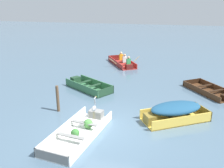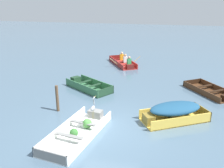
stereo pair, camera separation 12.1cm
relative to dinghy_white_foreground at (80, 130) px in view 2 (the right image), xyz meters
The scene contains 8 objects.
ground_plane 1.02m from the dinghy_white_foreground, 35.11° to the left, with size 80.00×80.00×0.00m, color slate.
dinghy_white_foreground is the anchor object (origin of this frame).
skiff_dark_varnish_near_moored 7.54m from the dinghy_white_foreground, 46.11° to the left, with size 2.62×2.98×0.31m.
skiff_green_mid_moored 4.86m from the dinghy_white_foreground, 105.78° to the left, with size 2.95×2.47×0.41m.
skiff_yellow_far_moored 3.85m from the dinghy_white_foreground, 29.00° to the left, with size 2.87×2.33×0.75m.
rowboat_red_with_crew 10.09m from the dinghy_white_foreground, 91.89° to the left, with size 2.65×3.41×0.92m.
heron_on_dinghy 0.96m from the dinghy_white_foreground, 52.54° to the left, with size 0.15×0.45×0.84m.
mooring_post 2.33m from the dinghy_white_foreground, 135.50° to the left, with size 0.13×0.13×1.18m, color brown.
Camera 2 is at (2.23, -8.19, 4.74)m, focal length 40.00 mm.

